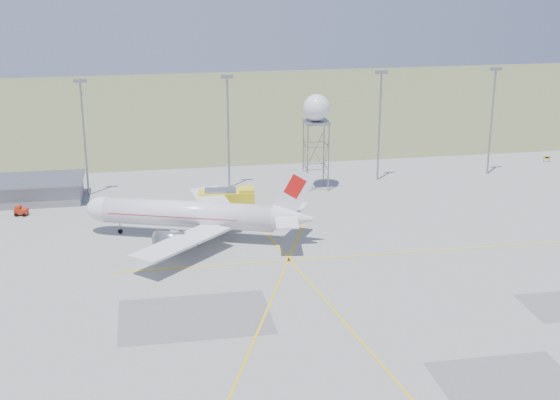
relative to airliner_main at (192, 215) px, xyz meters
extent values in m
plane|color=#9B9B96|center=(18.33, -41.32, -3.67)|extent=(400.00, 400.00, 0.00)
cube|color=#4A5A31|center=(18.33, 98.68, -3.66)|extent=(400.00, 120.00, 0.03)
cube|color=gray|center=(-26.67, 22.68, -1.87)|extent=(18.00, 9.00, 3.60)
cube|color=gray|center=(-26.67, 22.68, 0.08)|extent=(19.00, 10.00, 0.30)
cylinder|color=gray|center=(-16.67, 24.68, 6.33)|extent=(0.36, 0.36, 20.00)
cube|color=gray|center=(-16.67, 24.68, 16.53)|extent=(2.20, 0.50, 0.60)
cylinder|color=gray|center=(8.33, 24.68, 6.33)|extent=(0.36, 0.36, 20.00)
cube|color=gray|center=(8.33, 24.68, 16.53)|extent=(2.20, 0.50, 0.60)
cylinder|color=gray|center=(36.33, 24.68, 6.33)|extent=(0.36, 0.36, 20.00)
cube|color=gray|center=(36.33, 24.68, 16.53)|extent=(2.20, 0.50, 0.60)
cylinder|color=gray|center=(58.33, 24.68, 6.33)|extent=(0.36, 0.36, 20.00)
cube|color=gray|center=(58.33, 24.68, 16.53)|extent=(2.20, 0.50, 0.60)
cylinder|color=black|center=(73.33, 30.68, -3.27)|extent=(0.10, 0.10, 0.80)
cylinder|color=black|center=(74.53, 30.68, -3.27)|extent=(0.10, 0.10, 0.80)
cube|color=yellow|center=(73.93, 30.68, -2.72)|extent=(1.60, 0.15, 0.50)
cube|color=black|center=(73.93, 30.60, -2.72)|extent=(0.80, 0.03, 0.30)
cylinder|color=white|center=(-0.57, 0.20, 0.10)|extent=(25.68, 12.45, 3.98)
ellipsoid|color=white|center=(-12.74, 4.56, 0.10)|extent=(7.33, 5.89, 3.98)
cube|color=black|center=(-13.86, 4.96, 0.70)|extent=(2.16, 2.57, 0.97)
cone|color=white|center=(14.41, -5.16, 0.40)|extent=(6.96, 5.75, 3.98)
cube|color=white|center=(14.41, -5.16, 4.58)|extent=(6.10, 2.43, 7.48)
cube|color=red|center=(14.59, -5.22, 5.27)|extent=(3.34, 1.47, 3.84)
cube|color=white|center=(15.01, -1.99, 0.90)|extent=(4.84, 6.22, 0.18)
cube|color=white|center=(12.87, -7.98, 0.90)|extent=(4.84, 6.22, 0.18)
cube|color=white|center=(3.85, 8.13, -0.89)|extent=(6.49, 16.33, 0.36)
cube|color=white|center=(-2.18, -8.72, -0.89)|extent=(14.72, 14.53, 0.36)
cylinder|color=slate|center=(0.44, 5.97, -1.79)|extent=(4.70, 3.56, 2.29)
cylinder|color=slate|center=(-3.45, -4.89, -1.79)|extent=(4.70, 3.56, 2.29)
cube|color=red|center=(-2.44, 0.87, 0.20)|extent=(20.07, 10.48, 0.12)
cylinder|color=black|center=(-10.87, 3.89, -3.23)|extent=(0.89, 0.89, 0.89)
cube|color=black|center=(1.30, -0.47, -3.23)|extent=(2.95, 5.95, 0.89)
cylinder|color=gray|center=(1.30, -0.47, -2.78)|extent=(0.31, 0.31, 1.79)
cylinder|color=gray|center=(21.71, 19.36, 2.51)|extent=(0.23, 0.23, 12.37)
cylinder|color=gray|center=(25.52, 19.36, 2.51)|extent=(0.23, 0.23, 12.37)
cylinder|color=gray|center=(25.52, 23.16, 2.51)|extent=(0.23, 0.23, 12.37)
cylinder|color=gray|center=(21.71, 23.16, 2.51)|extent=(0.23, 0.23, 12.37)
cube|color=gray|center=(23.62, 21.26, 8.69)|extent=(4.41, 4.41, 0.24)
sphere|color=white|center=(23.62, 21.26, 11.17)|extent=(4.76, 4.76, 4.76)
cube|color=yellow|center=(6.45, 12.20, -1.63)|extent=(9.50, 4.06, 2.25)
cube|color=yellow|center=(9.71, 11.84, -0.70)|extent=(2.76, 3.12, 1.43)
cube|color=black|center=(10.42, 11.76, -0.60)|extent=(0.39, 2.66, 1.02)
cube|color=gray|center=(5.43, 12.31, -0.29)|extent=(5.36, 3.00, 0.41)
cube|color=#AE220C|center=(-26.90, 15.24, -2.97)|extent=(2.29, 1.72, 0.84)
cube|color=#AE220C|center=(-27.36, 15.34, -2.32)|extent=(1.06, 1.28, 0.47)
camera|label=1|loc=(-6.39, -110.43, 38.43)|focal=50.00mm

